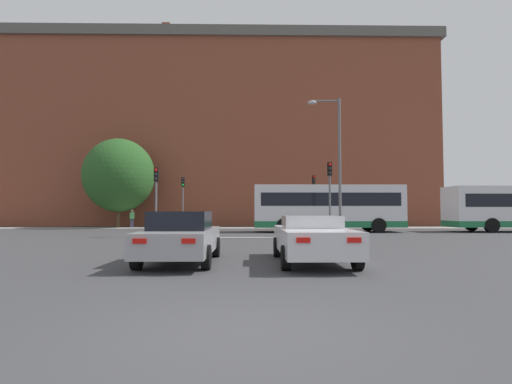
# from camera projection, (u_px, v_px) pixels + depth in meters

# --- Properties ---
(ground_plane) EXTENTS (400.00, 400.00, 0.00)m
(ground_plane) POSITION_uv_depth(u_px,v_px,m) (241.00, 334.00, 4.91)
(ground_plane) COLOR #3D3D3F
(stop_line_strip) EXTENTS (7.93, 0.30, 0.01)m
(stop_line_strip) POSITION_uv_depth(u_px,v_px,m) (247.00, 237.00, 22.36)
(stop_line_strip) COLOR silver
(stop_line_strip) RESTS_ON ground_plane
(far_pavement) EXTENTS (68.81, 2.50, 0.01)m
(far_pavement) POSITION_uv_depth(u_px,v_px,m) (248.00, 228.00, 34.54)
(far_pavement) COLOR #A09B91
(far_pavement) RESTS_ON ground_plane
(brick_civic_building) EXTENTS (45.36, 14.71, 22.50)m
(brick_civic_building) POSITION_uv_depth(u_px,v_px,m) (222.00, 137.00, 45.94)
(brick_civic_building) COLOR brown
(brick_civic_building) RESTS_ON ground_plane
(car_saloon_left) EXTENTS (2.01, 4.65, 1.49)m
(car_saloon_left) POSITION_uv_depth(u_px,v_px,m) (181.00, 236.00, 11.61)
(car_saloon_left) COLOR #9E9EA3
(car_saloon_left) RESTS_ON ground_plane
(car_roadster_right) EXTENTS (2.05, 4.84, 1.36)m
(car_roadster_right) POSITION_uv_depth(u_px,v_px,m) (312.00, 238.00, 11.60)
(car_roadster_right) COLOR silver
(car_roadster_right) RESTS_ON ground_plane
(bus_crossing_lead) EXTENTS (10.35, 2.70, 3.27)m
(bus_crossing_lead) POSITION_uv_depth(u_px,v_px,m) (328.00, 207.00, 28.13)
(bus_crossing_lead) COLOR silver
(bus_crossing_lead) RESTS_ON ground_plane
(traffic_light_near_left) EXTENTS (0.26, 0.31, 3.99)m
(traffic_light_near_left) POSITION_uv_depth(u_px,v_px,m) (156.00, 190.00, 23.05)
(traffic_light_near_left) COLOR slate
(traffic_light_near_left) RESTS_ON ground_plane
(traffic_light_far_right) EXTENTS (0.26, 0.31, 4.50)m
(traffic_light_far_right) POSITION_uv_depth(u_px,v_px,m) (314.00, 193.00, 33.96)
(traffic_light_far_right) COLOR slate
(traffic_light_far_right) RESTS_ON ground_plane
(traffic_light_far_left) EXTENTS (0.26, 0.31, 4.35)m
(traffic_light_far_left) POSITION_uv_depth(u_px,v_px,m) (183.00, 194.00, 33.97)
(traffic_light_far_left) COLOR slate
(traffic_light_far_left) RESTS_ON ground_plane
(traffic_light_near_right) EXTENTS (0.26, 0.31, 4.39)m
(traffic_light_near_right) POSITION_uv_depth(u_px,v_px,m) (330.00, 186.00, 23.71)
(traffic_light_near_right) COLOR slate
(traffic_light_near_right) RESTS_ON ground_plane
(street_lamp_junction) EXTENTS (1.88, 0.36, 7.92)m
(street_lamp_junction) POSITION_uv_depth(u_px,v_px,m) (335.00, 153.00, 22.63)
(street_lamp_junction) COLOR slate
(street_lamp_junction) RESTS_ON ground_plane
(pedestrian_waiting) EXTENTS (0.44, 0.44, 1.64)m
(pedestrian_waiting) POSITION_uv_depth(u_px,v_px,m) (303.00, 217.00, 35.36)
(pedestrian_waiting) COLOR black
(pedestrian_waiting) RESTS_ON ground_plane
(pedestrian_walking_east) EXTENTS (0.46, 0.39, 1.61)m
(pedestrian_walking_east) POSITION_uv_depth(u_px,v_px,m) (132.00, 217.00, 35.23)
(pedestrian_walking_east) COLOR #333851
(pedestrian_walking_east) RESTS_ON ground_plane
(tree_by_building) EXTENTS (6.26, 6.26, 7.95)m
(tree_by_building) POSITION_uv_depth(u_px,v_px,m) (119.00, 175.00, 35.70)
(tree_by_building) COLOR #4C3823
(tree_by_building) RESTS_ON ground_plane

